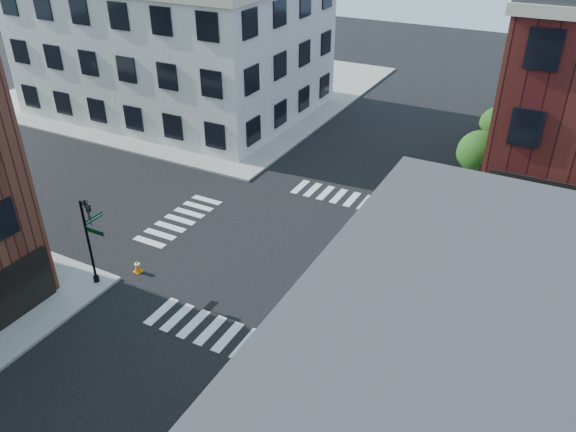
% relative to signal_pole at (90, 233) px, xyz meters
% --- Properties ---
extents(ground, '(120.00, 120.00, 0.00)m').
position_rel_signal_pole_xyz_m(ground, '(6.72, 6.68, -2.86)').
color(ground, black).
rests_on(ground, ground).
extents(sidewalk_nw, '(30.00, 30.00, 0.15)m').
position_rel_signal_pole_xyz_m(sidewalk_nw, '(-14.28, 27.68, -2.78)').
color(sidewalk_nw, gray).
rests_on(sidewalk_nw, ground).
extents(building_nw, '(22.00, 16.00, 11.00)m').
position_rel_signal_pole_xyz_m(building_nw, '(-12.28, 22.68, 2.64)').
color(building_nw, beige).
rests_on(building_nw, ground).
extents(tree_near, '(2.69, 2.69, 4.49)m').
position_rel_signal_pole_xyz_m(tree_near, '(14.28, 16.65, 0.30)').
color(tree_near, black).
rests_on(tree_near, ground).
extents(tree_far, '(2.43, 2.43, 4.07)m').
position_rel_signal_pole_xyz_m(tree_far, '(14.28, 22.65, 0.02)').
color(tree_far, black).
rests_on(tree_far, ground).
extents(signal_pole, '(1.29, 1.24, 4.60)m').
position_rel_signal_pole_xyz_m(signal_pole, '(0.00, 0.00, 0.00)').
color(signal_pole, black).
rests_on(signal_pole, ground).
extents(traffic_cone, '(0.44, 0.44, 0.70)m').
position_rel_signal_pole_xyz_m(traffic_cone, '(1.02, 1.58, -2.52)').
color(traffic_cone, orange).
rests_on(traffic_cone, ground).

